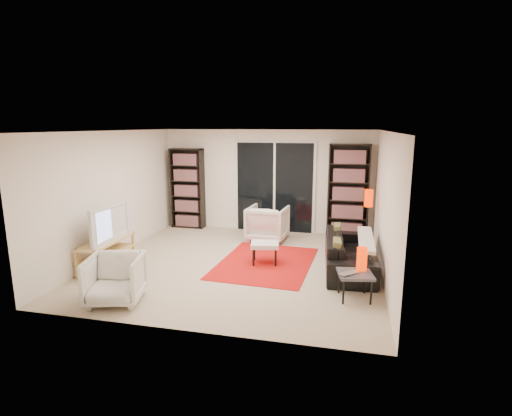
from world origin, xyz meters
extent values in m
plane|color=tan|center=(0.00, 0.00, 0.00)|extent=(5.00, 5.00, 0.00)
cube|color=white|center=(0.00, 2.50, 1.20)|extent=(5.00, 0.02, 2.40)
cube|color=white|center=(0.00, -2.50, 1.20)|extent=(5.00, 0.02, 2.40)
cube|color=white|center=(-2.50, 0.00, 1.20)|extent=(0.02, 5.00, 2.40)
cube|color=white|center=(2.50, 0.00, 1.20)|extent=(0.02, 5.00, 2.40)
cube|color=white|center=(0.00, 0.00, 2.40)|extent=(5.00, 5.00, 0.02)
cube|color=white|center=(0.20, 2.47, 1.05)|extent=(1.92, 0.06, 2.16)
cube|color=black|center=(0.20, 2.44, 1.05)|extent=(1.80, 0.02, 2.10)
cube|color=white|center=(0.20, 2.42, 1.05)|extent=(0.05, 0.02, 2.10)
cube|color=black|center=(-1.95, 2.34, 0.97)|extent=(0.80, 0.30, 1.95)
cube|color=#B31A31|center=(-1.95, 2.32, 0.97)|extent=(0.70, 0.22, 1.85)
cube|color=black|center=(1.90, 2.34, 1.05)|extent=(0.90, 0.30, 2.10)
cube|color=#B31A31|center=(1.90, 2.32, 1.05)|extent=(0.80, 0.22, 2.00)
cube|color=#E9C472|center=(-2.26, -0.68, 0.48)|extent=(0.41, 1.28, 0.04)
cube|color=#E9C472|center=(-2.26, -0.68, 0.25)|extent=(0.41, 1.28, 0.03)
cube|color=#E9C472|center=(-2.26, -0.68, 0.06)|extent=(0.41, 1.28, 0.04)
cube|color=#E9C472|center=(-2.43, -1.29, 0.25)|extent=(0.05, 0.05, 0.50)
cube|color=#E9C472|center=(-2.43, -0.08, 0.25)|extent=(0.05, 0.05, 0.50)
cube|color=#E9C472|center=(-2.08, -1.29, 0.25)|extent=(0.05, 0.05, 0.50)
cube|color=#E9C472|center=(-2.08, -0.08, 0.25)|extent=(0.05, 0.05, 0.50)
imported|color=black|center=(-2.24, -0.68, 0.82)|extent=(0.20, 1.13, 0.64)
cube|color=red|center=(0.47, 0.15, 0.01)|extent=(1.77, 2.32, 0.01)
imported|color=black|center=(1.96, 0.20, 0.30)|extent=(0.94, 2.11, 0.60)
imported|color=silver|center=(0.20, 1.64, 0.38)|extent=(0.88, 0.91, 0.77)
imported|color=silver|center=(-1.30, -1.95, 0.35)|extent=(0.91, 0.92, 0.69)
cube|color=silver|center=(0.45, 0.13, 0.36)|extent=(0.56, 0.49, 0.08)
cylinder|color=black|center=(0.29, -0.07, 0.16)|extent=(0.04, 0.04, 0.32)
cylinder|color=black|center=(0.23, 0.25, 0.16)|extent=(0.04, 0.04, 0.32)
cylinder|color=black|center=(0.68, 0.01, 0.16)|extent=(0.04, 0.04, 0.32)
cylinder|color=black|center=(0.62, 0.33, 0.16)|extent=(0.04, 0.04, 0.32)
cube|color=#404045|center=(2.05, -1.06, 0.38)|extent=(0.57, 0.57, 0.04)
cylinder|color=black|center=(1.89, -1.29, 0.19)|extent=(0.03, 0.03, 0.38)
cylinder|color=black|center=(1.82, -0.91, 0.19)|extent=(0.03, 0.03, 0.38)
cylinder|color=black|center=(2.27, -1.22, 0.19)|extent=(0.03, 0.03, 0.38)
cylinder|color=black|center=(2.20, -0.84, 0.19)|extent=(0.03, 0.03, 0.38)
imported|color=silver|center=(1.98, -1.17, 0.41)|extent=(0.35, 0.35, 0.02)
cylinder|color=#EF2800|center=(2.13, -0.93, 0.57)|extent=(0.15, 0.15, 0.34)
cylinder|color=black|center=(2.30, 1.31, 0.01)|extent=(0.19, 0.19, 0.03)
cylinder|color=black|center=(2.30, 1.31, 0.47)|extent=(0.03, 0.03, 0.95)
cylinder|color=#EF2800|center=(2.30, 1.31, 1.09)|extent=(0.17, 0.17, 0.34)
camera|label=1|loc=(1.88, -6.72, 2.50)|focal=28.00mm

